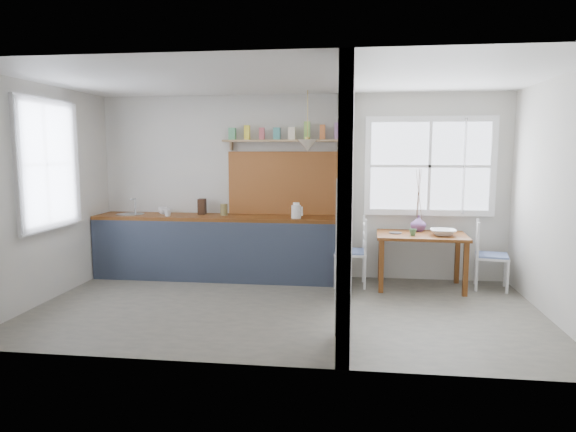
# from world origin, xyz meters

# --- Properties ---
(floor) EXTENTS (5.80, 3.20, 0.01)m
(floor) POSITION_xyz_m (0.00, 0.00, 0.00)
(floor) COLOR #716B5B
(floor) RESTS_ON ground
(ceiling) EXTENTS (5.80, 3.20, 0.01)m
(ceiling) POSITION_xyz_m (0.00, 0.00, 2.60)
(ceiling) COLOR beige
(ceiling) RESTS_ON walls
(walls) EXTENTS (5.81, 3.21, 2.60)m
(walls) POSITION_xyz_m (0.00, 0.00, 1.30)
(walls) COLOR beige
(walls) RESTS_ON floor
(partition) EXTENTS (0.12, 3.20, 2.60)m
(partition) POSITION_xyz_m (0.70, 0.06, 1.45)
(partition) COLOR beige
(partition) RESTS_ON floor
(kitchen_window) EXTENTS (0.10, 1.16, 1.50)m
(kitchen_window) POSITION_xyz_m (-2.87, 0.00, 1.65)
(kitchen_window) COLOR white
(kitchen_window) RESTS_ON walls
(nook_window) EXTENTS (1.76, 0.10, 1.30)m
(nook_window) POSITION_xyz_m (1.80, 1.56, 1.60)
(nook_window) COLOR white
(nook_window) RESTS_ON walls
(counter) EXTENTS (3.50, 0.60, 0.90)m
(counter) POSITION_xyz_m (-1.13, 1.33, 0.46)
(counter) COLOR brown
(counter) RESTS_ON floor
(sink) EXTENTS (0.40, 0.40, 0.02)m
(sink) POSITION_xyz_m (-2.43, 1.30, 0.89)
(sink) COLOR #B7BCC4
(sink) RESTS_ON counter
(backsplash) EXTENTS (1.65, 0.03, 0.90)m
(backsplash) POSITION_xyz_m (-0.20, 1.58, 1.35)
(backsplash) COLOR #985F2E
(backsplash) RESTS_ON walls
(shelf) EXTENTS (1.75, 0.20, 0.21)m
(shelf) POSITION_xyz_m (-0.20, 1.49, 2.01)
(shelf) COLOR tan
(shelf) RESTS_ON walls
(pendant_lamp) EXTENTS (0.26, 0.26, 0.16)m
(pendant_lamp) POSITION_xyz_m (0.15, 1.15, 1.88)
(pendant_lamp) COLOR silver
(pendant_lamp) RESTS_ON ceiling
(utensil_rail) EXTENTS (0.02, 0.50, 0.02)m
(utensil_rail) POSITION_xyz_m (0.61, 0.90, 1.45)
(utensil_rail) COLOR #B7BCC4
(utensil_rail) RESTS_ON partition
(dining_table) EXTENTS (1.18, 0.81, 0.72)m
(dining_table) POSITION_xyz_m (1.67, 1.13, 0.36)
(dining_table) COLOR brown
(dining_table) RESTS_ON floor
(chair_left) EXTENTS (0.44, 0.44, 0.94)m
(chair_left) POSITION_xyz_m (0.73, 1.12, 0.47)
(chair_left) COLOR white
(chair_left) RESTS_ON floor
(chair_right) EXTENTS (0.48, 0.48, 0.90)m
(chair_right) POSITION_xyz_m (2.58, 1.19, 0.45)
(chair_right) COLOR white
(chair_right) RESTS_ON floor
(kettle) EXTENTS (0.19, 0.16, 0.21)m
(kettle) POSITION_xyz_m (-0.00, 1.17, 1.01)
(kettle) COLOR white
(kettle) RESTS_ON counter
(mug_a) EXTENTS (0.14, 0.14, 0.11)m
(mug_a) POSITION_xyz_m (-1.81, 1.15, 0.95)
(mug_a) COLOR silver
(mug_a) RESTS_ON counter
(mug_b) EXTENTS (0.18, 0.18, 0.10)m
(mug_b) POSITION_xyz_m (-1.97, 1.39, 0.95)
(mug_b) COLOR silver
(mug_b) RESTS_ON counter
(knife_block) EXTENTS (0.11, 0.15, 0.22)m
(knife_block) POSITION_xyz_m (-1.40, 1.43, 1.01)
(knife_block) COLOR black
(knife_block) RESTS_ON counter
(jar) EXTENTS (0.10, 0.10, 0.16)m
(jar) POSITION_xyz_m (-1.05, 1.35, 0.98)
(jar) COLOR olive
(jar) RESTS_ON counter
(towel_magenta) EXTENTS (0.02, 0.03, 0.49)m
(towel_magenta) POSITION_xyz_m (0.58, 0.96, 0.28)
(towel_magenta) COLOR #D01560
(towel_magenta) RESTS_ON counter
(towel_orange) EXTENTS (0.02, 0.03, 0.52)m
(towel_orange) POSITION_xyz_m (0.58, 0.95, 0.25)
(towel_orange) COLOR #C3560A
(towel_orange) RESTS_ON counter
(bowl) EXTENTS (0.33, 0.33, 0.08)m
(bowl) POSITION_xyz_m (1.93, 1.06, 0.76)
(bowl) COLOR white
(bowl) RESTS_ON dining_table
(table_cup) EXTENTS (0.11, 0.11, 0.08)m
(table_cup) POSITION_xyz_m (1.54, 1.00, 0.76)
(table_cup) COLOR #4D814E
(table_cup) RESTS_ON dining_table
(plate) EXTENTS (0.21, 0.21, 0.01)m
(plate) POSITION_xyz_m (1.33, 1.14, 0.73)
(plate) COLOR #3C3939
(plate) RESTS_ON dining_table
(vase) EXTENTS (0.25, 0.25, 0.22)m
(vase) POSITION_xyz_m (1.65, 1.38, 0.83)
(vase) COLOR #67437E
(vase) RESTS_ON dining_table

